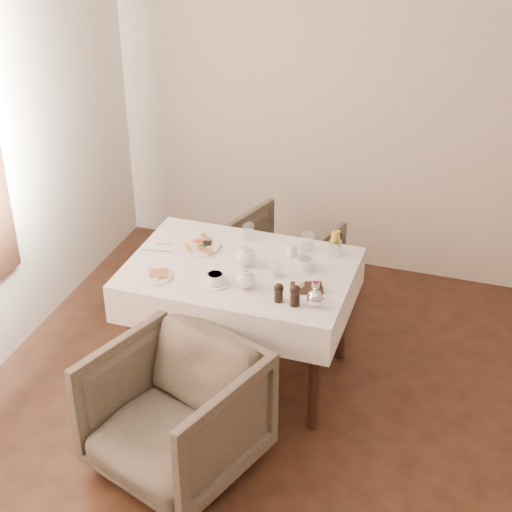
{
  "coord_description": "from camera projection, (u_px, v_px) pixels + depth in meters",
  "views": [
    {
      "loc": [
        0.49,
        -2.63,
        3.05
      ],
      "look_at": [
        -0.72,
        1.01,
        0.82
      ],
      "focal_mm": 55.0,
      "sensor_mm": 36.0,
      "label": 1
    }
  ],
  "objects": [
    {
      "name": "breakfast_plate",
      "position": [
        197.0,
        245.0,
        4.66
      ],
      "size": [
        0.28,
        0.28,
        0.03
      ],
      "rotation": [
        0.0,
        0.0,
        0.36
      ],
      "color": "white",
      "rests_on": "table"
    },
    {
      "name": "condiment_board",
      "position": [
        306.0,
        287.0,
        4.25
      ],
      "size": [
        0.2,
        0.17,
        0.04
      ],
      "rotation": [
        0.0,
        0.0,
        0.35
      ],
      "color": "black",
      "rests_on": "table"
    },
    {
      "name": "silver_pot",
      "position": [
        315.0,
        297.0,
        4.08
      ],
      "size": [
        0.13,
        0.12,
        0.12
      ],
      "primitive_type": null,
      "rotation": [
        0.0,
        0.0,
        -0.36
      ],
      "color": "white",
      "rests_on": "table"
    },
    {
      "name": "teapot_front",
      "position": [
        245.0,
        278.0,
        4.24
      ],
      "size": [
        0.18,
        0.15,
        0.12
      ],
      "primitive_type": null,
      "rotation": [
        0.0,
        0.0,
        -0.27
      ],
      "color": "white",
      "rests_on": "table"
    },
    {
      "name": "pepper_mill_left",
      "position": [
        279.0,
        292.0,
        4.12
      ],
      "size": [
        0.06,
        0.06,
        0.11
      ],
      "primitive_type": null,
      "rotation": [
        0.0,
        0.0,
        -0.22
      ],
      "color": "black",
      "rests_on": "table"
    },
    {
      "name": "creamer",
      "position": [
        291.0,
        250.0,
        4.55
      ],
      "size": [
        0.08,
        0.08,
        0.08
      ],
      "primitive_type": "cylinder",
      "rotation": [
        0.0,
        0.0,
        0.22
      ],
      "color": "white",
      "rests_on": "table"
    },
    {
      "name": "teacup_far",
      "position": [
        305.0,
        265.0,
        4.42
      ],
      "size": [
        0.14,
        0.14,
        0.07
      ],
      "rotation": [
        0.0,
        0.0,
        -0.39
      ],
      "color": "white",
      "rests_on": "table"
    },
    {
      "name": "glass_mid",
      "position": [
        279.0,
        269.0,
        4.35
      ],
      "size": [
        0.07,
        0.07,
        0.09
      ],
      "primitive_type": "cylinder",
      "rotation": [
        0.0,
        0.0,
        0.08
      ],
      "color": "silver",
      "rests_on": "table"
    },
    {
      "name": "cutlery_knife",
      "position": [
        155.0,
        251.0,
        4.61
      ],
      "size": [
        0.17,
        0.05,
        0.0
      ],
      "primitive_type": "cube",
      "rotation": [
        0.0,
        0.0,
        1.77
      ],
      "color": "silver",
      "rests_on": "table"
    },
    {
      "name": "teapot_centre",
      "position": [
        245.0,
        255.0,
        4.44
      ],
      "size": [
        0.17,
        0.14,
        0.13
      ],
      "primitive_type": null,
      "rotation": [
        0.0,
        0.0,
        0.09
      ],
      "color": "white",
      "rests_on": "table"
    },
    {
      "name": "table",
      "position": [
        240.0,
        284.0,
        4.52
      ],
      "size": [
        1.28,
        0.88,
        0.75
      ],
      "color": "black",
      "rests_on": "ground"
    },
    {
      "name": "glass_left",
      "position": [
        249.0,
        231.0,
        4.73
      ],
      "size": [
        0.09,
        0.09,
        0.09
      ],
      "primitive_type": "cylinder",
      "rotation": [
        0.0,
        0.0,
        -0.33
      ],
      "color": "silver",
      "rests_on": "table"
    },
    {
      "name": "cutlery_fork",
      "position": [
        171.0,
        245.0,
        4.68
      ],
      "size": [
        0.18,
        0.05,
        0.0
      ],
      "primitive_type": "cube",
      "rotation": [
        0.0,
        0.0,
        1.76
      ],
      "color": "silver",
      "rests_on": "table"
    },
    {
      "name": "armchair_near",
      "position": [
        175.0,
        413.0,
        3.99
      ],
      "size": [
        0.96,
        0.97,
        0.7
      ],
      "primitive_type": "imported",
      "rotation": [
        0.0,
        0.0,
        -0.34
      ],
      "color": "#453C32",
      "rests_on": "ground"
    },
    {
      "name": "pepper_mill_right",
      "position": [
        295.0,
        295.0,
        4.09
      ],
      "size": [
        0.06,
        0.06,
        0.12
      ],
      "primitive_type": null,
      "rotation": [
        0.0,
        0.0,
        -0.09
      ],
      "color": "black",
      "rests_on": "table"
    },
    {
      "name": "glass_right",
      "position": [
        308.0,
        242.0,
        4.61
      ],
      "size": [
        0.08,
        0.08,
        0.1
      ],
      "primitive_type": "cylinder",
      "rotation": [
        0.0,
        0.0,
        -0.02
      ],
      "color": "silver",
      "rests_on": "table"
    },
    {
      "name": "fries_cup",
      "position": [
        335.0,
        244.0,
        4.55
      ],
      "size": [
        0.07,
        0.07,
        0.16
      ],
      "rotation": [
        0.0,
        0.0,
        0.11
      ],
      "color": "silver",
      "rests_on": "table"
    },
    {
      "name": "side_plate",
      "position": [
        154.0,
        276.0,
        4.36
      ],
      "size": [
        0.2,
        0.19,
        0.02
      ],
      "rotation": [
        0.0,
        0.0,
        0.22
      ],
      "color": "white",
      "rests_on": "table"
    },
    {
      "name": "armchair_far",
      "position": [
        281.0,
        263.0,
        5.38
      ],
      "size": [
        0.83,
        0.84,
        0.61
      ],
      "primitive_type": "imported",
      "rotation": [
        0.0,
        0.0,
        2.82
      ],
      "color": "#453C32",
      "rests_on": "ground"
    },
    {
      "name": "teacup_near",
      "position": [
        215.0,
        280.0,
        4.28
      ],
      "size": [
        0.14,
        0.14,
        0.07
      ],
      "rotation": [
        0.0,
        0.0,
        0.15
      ],
      "color": "white",
      "rests_on": "table"
    }
  ]
}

